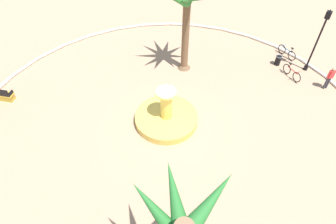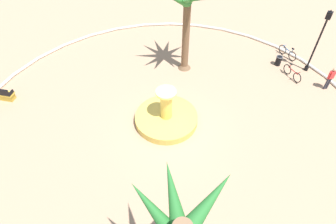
# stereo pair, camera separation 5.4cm
# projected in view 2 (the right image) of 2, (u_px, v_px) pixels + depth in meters

# --- Properties ---
(ground_plane) EXTENTS (80.00, 80.00, 0.00)m
(ground_plane) POSITION_uv_depth(u_px,v_px,m) (169.00, 125.00, 16.70)
(ground_plane) COLOR tan
(plaza_curb) EXTENTS (23.74, 23.74, 0.20)m
(plaza_curb) POSITION_uv_depth(u_px,v_px,m) (169.00, 124.00, 16.62)
(plaza_curb) COLOR silver
(plaza_curb) RESTS_ON ground
(fountain) EXTENTS (3.67, 3.67, 2.36)m
(fountain) POSITION_uv_depth(u_px,v_px,m) (166.00, 117.00, 16.69)
(fountain) COLOR gold
(fountain) RESTS_ON ground
(palm_tree_by_curb) EXTENTS (4.15, 4.16, 6.10)m
(palm_tree_by_curb) POSITION_uv_depth(u_px,v_px,m) (188.00, 5.00, 17.22)
(palm_tree_by_curb) COLOR brown
(palm_tree_by_curb) RESTS_ON ground
(bench_east) EXTENTS (1.67, 1.06, 1.00)m
(bench_east) POSITION_uv_depth(u_px,v_px,m) (2.00, 95.00, 18.05)
(bench_east) COLOR gold
(bench_east) RESTS_ON ground
(lamppost) EXTENTS (0.32, 0.32, 4.53)m
(lamppost) POSITION_uv_depth(u_px,v_px,m) (320.00, 37.00, 18.50)
(lamppost) COLOR black
(lamppost) RESTS_ON ground
(trash_bin) EXTENTS (0.46, 0.46, 0.73)m
(trash_bin) POSITION_uv_depth(u_px,v_px,m) (279.00, 60.00, 20.55)
(trash_bin) COLOR black
(trash_bin) RESTS_ON ground
(bicycle_red_frame) EXTENTS (1.48, 0.98, 0.94)m
(bicycle_red_frame) POSITION_uv_depth(u_px,v_px,m) (292.00, 73.00, 19.53)
(bicycle_red_frame) COLOR black
(bicycle_red_frame) RESTS_ON ground
(bicycle_by_lamppost) EXTENTS (1.55, 0.85, 0.94)m
(bicycle_by_lamppost) POSITION_uv_depth(u_px,v_px,m) (287.00, 53.00, 21.26)
(bicycle_by_lamppost) COLOR black
(bicycle_by_lamppost) RESTS_ON ground
(person_cyclist_helmet) EXTENTS (0.37, 0.43, 1.67)m
(person_cyclist_helmet) POSITION_uv_depth(u_px,v_px,m) (331.00, 77.00, 18.31)
(person_cyclist_helmet) COLOR #33333D
(person_cyclist_helmet) RESTS_ON ground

